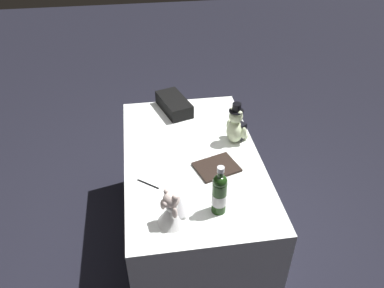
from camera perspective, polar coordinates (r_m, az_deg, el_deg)
ground_plane at (r=3.01m, az=0.00°, el=-13.66°), size 12.00×12.00×0.00m
reception_table at (r=2.71m, az=0.00°, el=-8.37°), size 1.45×0.86×0.79m
teddy_bear_groom at (r=2.55m, az=6.59°, el=2.56°), size 0.15×0.15×0.29m
teddy_bear_bride at (r=1.99m, az=-2.78°, el=-9.49°), size 0.19×0.20×0.21m
champagne_bottle at (r=2.02m, az=4.11°, el=-7.31°), size 0.08×0.08×0.31m
signing_pen at (r=2.27m, az=-6.67°, el=-5.90°), size 0.10×0.13×0.01m
gift_case_black at (r=2.89m, az=-2.70°, el=5.93°), size 0.38×0.26×0.10m
guestbook at (r=2.36m, az=3.68°, el=-3.46°), size 0.27×0.30×0.02m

